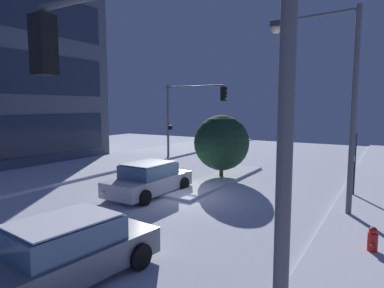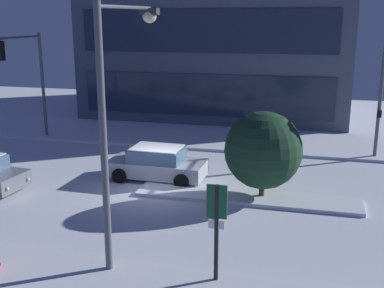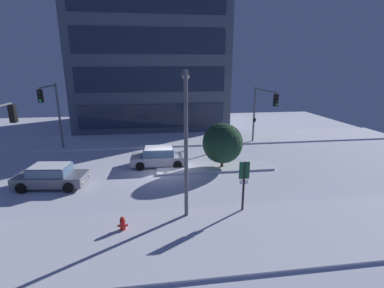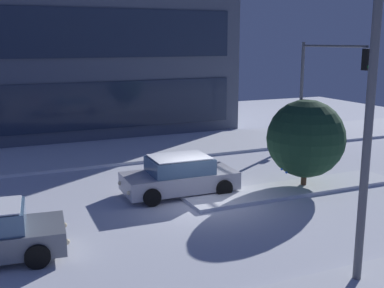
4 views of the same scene
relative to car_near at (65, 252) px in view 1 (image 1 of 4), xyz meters
name	(u,v)px [view 1 (image 1 of 4)]	position (x,y,z in m)	size (l,w,h in m)	color
ground	(178,196)	(7.56, 1.88, -0.71)	(52.00, 52.00, 0.00)	silver
curb_strip_far	(51,174)	(7.56, 10.84, -0.64)	(52.00, 5.20, 0.14)	silver
median_strip	(219,179)	(11.38, 1.72, -0.64)	(9.00, 1.80, 0.14)	silver
car_near	(65,252)	(0.00, 0.00, 0.00)	(4.67, 2.45, 1.49)	slate
car_far	(149,179)	(7.10, 3.16, 0.00)	(4.48, 2.23, 1.49)	#B7B7C1
traffic_light_corner_near_left	(154,100)	(-1.11, -3.46, 3.40)	(0.32, 4.51, 5.87)	#565960
traffic_light_corner_far_right	(190,107)	(17.03, 6.96, 3.30)	(0.32, 5.24, 5.75)	#565960
street_lamp_arched	(328,82)	(8.45, -4.16, 4.23)	(0.73, 3.30, 7.53)	#565960
fire_hydrant	(373,242)	(5.18, -6.00, -0.32)	(0.48, 0.26, 0.81)	red
parking_info_sign	(355,156)	(11.43, -4.94, 1.14)	(0.55, 0.12, 2.88)	black
decorated_tree_median	(222,143)	(11.95, 1.84, 1.32)	(3.09, 3.10, 3.58)	#473323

